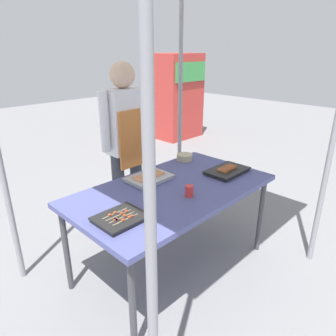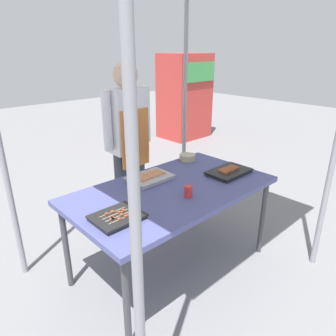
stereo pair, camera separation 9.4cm
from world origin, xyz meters
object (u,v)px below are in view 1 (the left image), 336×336
at_px(tray_grilled_sausages, 227,171).
at_px(tray_meat_skewers, 120,218).
at_px(tray_pork_links, 149,178).
at_px(neighbor_stall_right, 176,96).
at_px(condiment_bowl, 185,157).
at_px(vendor_woman, 126,137).
at_px(drink_cup_near_edge, 189,191).
at_px(stall_table, 173,194).

distance_m(tray_grilled_sausages, tray_meat_skewers, 1.14).
height_order(tray_pork_links, neighbor_stall_right, neighbor_stall_right).
relative_size(condiment_bowl, vendor_woman, 0.09).
bearing_deg(drink_cup_near_edge, tray_grilled_sausages, 6.56).
height_order(tray_meat_skewers, condiment_bowl, condiment_bowl).
bearing_deg(drink_cup_near_edge, tray_pork_links, 90.66).
distance_m(tray_grilled_sausages, drink_cup_near_edge, 0.58).
bearing_deg(stall_table, tray_meat_skewers, -169.50).
xyz_separation_m(tray_pork_links, neighbor_stall_right, (3.15, 2.66, 0.07)).
xyz_separation_m(tray_grilled_sausages, condiment_bowl, (-0.02, 0.48, 0.01)).
height_order(tray_meat_skewers, vendor_woman, vendor_woman).
height_order(condiment_bowl, neighbor_stall_right, neighbor_stall_right).
bearing_deg(neighbor_stall_right, tray_grilled_sausages, -130.26).
bearing_deg(neighbor_stall_right, tray_pork_links, -139.77).
xyz_separation_m(stall_table, tray_meat_skewers, (-0.59, -0.11, 0.07)).
xyz_separation_m(tray_grilled_sausages, drink_cup_near_edge, (-0.58, -0.07, 0.02)).
bearing_deg(condiment_bowl, neighbor_stall_right, 44.62).
distance_m(tray_pork_links, vendor_woman, 0.57).
bearing_deg(condiment_bowl, stall_table, -146.51).
bearing_deg(stall_table, condiment_bowl, 33.49).
height_order(stall_table, tray_grilled_sausages, tray_grilled_sausages).
bearing_deg(tray_grilled_sausages, stall_table, 167.38).
bearing_deg(condiment_bowl, vendor_woman, 136.20).
xyz_separation_m(tray_grilled_sausages, tray_pork_links, (-0.58, 0.36, 0.00)).
relative_size(stall_table, tray_pork_links, 4.51).
bearing_deg(tray_meat_skewers, condiment_bowl, 22.47).
xyz_separation_m(stall_table, tray_pork_links, (-0.03, 0.24, 0.07)).
height_order(stall_table, condiment_bowl, condiment_bowl).
distance_m(stall_table, neighbor_stall_right, 4.26).
bearing_deg(tray_meat_skewers, tray_grilled_sausages, -0.79).
bearing_deg(tray_pork_links, drink_cup_near_edge, -89.34).
relative_size(tray_grilled_sausages, drink_cup_near_edge, 4.51).
bearing_deg(neighbor_stall_right, vendor_woman, -144.08).
bearing_deg(vendor_woman, stall_table, 79.58).
distance_m(tray_meat_skewers, condiment_bowl, 1.22).
height_order(stall_table, tray_meat_skewers, tray_meat_skewers).
distance_m(stall_table, tray_meat_skewers, 0.60).
relative_size(stall_table, neighbor_stall_right, 0.96).
bearing_deg(tray_pork_links, neighbor_stall_right, 40.23).
xyz_separation_m(tray_pork_links, drink_cup_near_edge, (0.00, -0.43, 0.02)).
relative_size(tray_grilled_sausages, tray_meat_skewers, 1.24).
distance_m(condiment_bowl, drink_cup_near_edge, 0.78).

